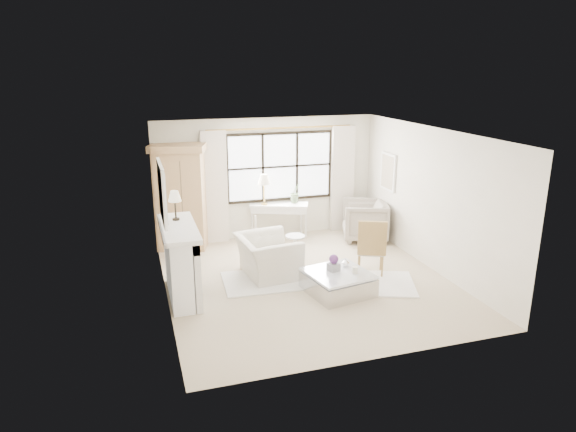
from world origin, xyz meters
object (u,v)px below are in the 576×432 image
object	(u,v)px
console_table	(279,221)
club_armchair	(268,256)
armoire	(180,196)
coffee_table	(338,283)

from	to	relation	value
console_table	club_armchair	size ratio (longest dim) A/B	1.18
armoire	club_armchair	bearing A→B (deg)	-39.95
coffee_table	console_table	bearing A→B (deg)	81.98
console_table	club_armchair	bearing A→B (deg)	-91.07
armoire	console_table	distance (m)	2.29
club_armchair	armoire	bearing A→B (deg)	28.15
console_table	coffee_table	world-z (taller)	console_table
console_table	club_armchair	xyz separation A→B (m)	(-0.82, -2.06, -0.02)
armoire	coffee_table	xyz separation A→B (m)	(2.31, -3.13, -0.96)
armoire	console_table	world-z (taller)	armoire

